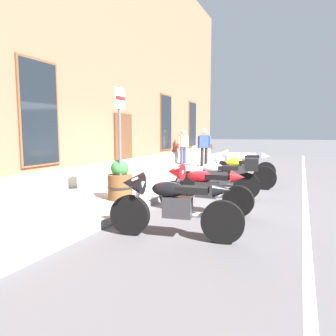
% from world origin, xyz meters
% --- Properties ---
extents(ground_plane, '(140.00, 140.00, 0.00)m').
position_xyz_m(ground_plane, '(0.00, 0.00, 0.00)').
color(ground_plane, '#424244').
extents(sidewalk, '(32.38, 2.73, 0.14)m').
position_xyz_m(sidewalk, '(0.00, 1.36, 0.07)').
color(sidewalk, gray).
rests_on(sidewalk, ground_plane).
extents(lane_stripe, '(32.38, 0.12, 0.01)m').
position_xyz_m(lane_stripe, '(0.00, -3.20, 0.00)').
color(lane_stripe, silver).
rests_on(lane_stripe, ground_plane).
extents(motorcycle_black_sport, '(0.62, 2.12, 1.03)m').
position_xyz_m(motorcycle_black_sport, '(-3.23, -1.22, 0.56)').
color(motorcycle_black_sport, black).
rests_on(motorcycle_black_sport, ground_plane).
extents(motorcycle_red_sport, '(0.62, 2.01, 1.00)m').
position_xyz_m(motorcycle_red_sport, '(-1.51, -1.19, 0.55)').
color(motorcycle_red_sport, black).
rests_on(motorcycle_red_sport, ground_plane).
extents(motorcycle_silver_touring, '(0.72, 2.12, 1.31)m').
position_xyz_m(motorcycle_silver_touring, '(0.06, -1.24, 0.55)').
color(motorcycle_silver_touring, black).
rests_on(motorcycle_silver_touring, ground_plane).
extents(motorcycle_yellow_naked, '(0.62, 2.20, 0.96)m').
position_xyz_m(motorcycle_yellow_naked, '(1.67, -1.34, 0.48)').
color(motorcycle_yellow_naked, black).
rests_on(motorcycle_yellow_naked, ground_plane).
extents(motorcycle_white_sport, '(0.63, 2.14, 1.07)m').
position_xyz_m(motorcycle_white_sport, '(3.21, -1.17, 0.58)').
color(motorcycle_white_sport, black).
rests_on(motorcycle_white_sport, ground_plane).
extents(pedestrian_blue_top, '(0.26, 0.65, 1.65)m').
position_xyz_m(pedestrian_blue_top, '(5.77, 0.90, 1.07)').
color(pedestrian_blue_top, black).
rests_on(pedestrian_blue_top, sidewalk).
extents(pedestrian_tan_coat, '(0.58, 0.45, 1.62)m').
position_xyz_m(pedestrian_tan_coat, '(6.61, 2.22, 1.05)').
color(pedestrian_tan_coat, '#2D3351').
rests_on(pedestrian_tan_coat, sidewalk).
extents(parking_sign, '(0.36, 0.07, 2.48)m').
position_xyz_m(parking_sign, '(-1.75, 0.56, 1.74)').
color(parking_sign, '#4C4C51').
rests_on(parking_sign, sidewalk).
extents(barrel_planter, '(0.58, 0.58, 0.90)m').
position_xyz_m(barrel_planter, '(-1.63, 0.66, 0.54)').
color(barrel_planter, brown).
rests_on(barrel_planter, sidewalk).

